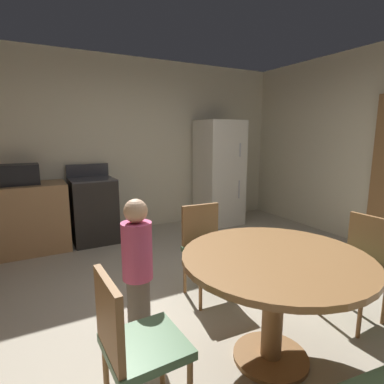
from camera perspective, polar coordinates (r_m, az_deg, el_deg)
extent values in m
plane|color=#A89E89|center=(2.88, 4.17, -21.57)|extent=(14.00, 14.00, 0.00)
cube|color=beige|center=(5.03, -13.22, 8.29)|extent=(5.94, 0.12, 2.70)
cube|color=black|center=(4.65, -17.76, -3.34)|extent=(0.60, 0.60, 0.90)
cube|color=#38383D|center=(4.56, -18.08, 2.28)|extent=(0.60, 0.60, 0.02)
cube|color=#38383D|center=(4.83, -18.76, 3.87)|extent=(0.60, 0.04, 0.18)
cube|color=silver|center=(5.31, 5.02, 3.55)|extent=(0.68, 0.66, 1.76)
cylinder|color=#B2B2B7|center=(5.10, 8.91, 7.69)|extent=(0.02, 0.02, 0.22)
cylinder|color=#B2B2B7|center=(5.18, 8.71, 0.49)|extent=(0.02, 0.02, 0.30)
cube|color=black|center=(4.48, -29.23, 2.85)|extent=(0.44, 0.32, 0.26)
cylinder|color=olive|center=(2.48, 14.31, -27.42)|extent=(0.51, 0.51, 0.03)
cylinder|color=olive|center=(2.29, 14.73, -20.57)|extent=(0.14, 0.14, 0.72)
cylinder|color=olive|center=(2.12, 15.23, -11.72)|extent=(1.22, 1.22, 0.04)
cylinder|color=olive|center=(2.80, 28.70, -18.84)|extent=(0.03, 0.03, 0.43)
cylinder|color=olive|center=(2.96, 22.84, -16.69)|extent=(0.03, 0.03, 0.43)
cylinder|color=olive|center=(3.22, 26.61, -14.73)|extent=(0.03, 0.03, 0.43)
cube|color=#4C704C|center=(2.91, 27.98, -12.50)|extent=(0.41, 0.41, 0.05)
cube|color=olive|center=(2.99, 30.17, -7.82)|extent=(0.05, 0.38, 0.42)
cylinder|color=olive|center=(2.12, -5.57, -27.74)|extent=(0.03, 0.03, 0.43)
cylinder|color=olive|center=(2.04, -15.61, -30.00)|extent=(0.03, 0.03, 0.43)
cube|color=#4C704C|center=(1.81, -8.64, -26.34)|extent=(0.41, 0.41, 0.05)
cube|color=olive|center=(1.64, -15.14, -21.86)|extent=(0.05, 0.38, 0.42)
cylinder|color=olive|center=(2.97, 7.70, -15.81)|extent=(0.03, 0.03, 0.43)
cylinder|color=olive|center=(2.82, 1.59, -17.26)|extent=(0.03, 0.03, 0.43)
cylinder|color=olive|center=(3.23, 4.35, -13.46)|extent=(0.03, 0.03, 0.43)
cylinder|color=olive|center=(3.09, -1.34, -14.59)|extent=(0.03, 0.03, 0.43)
cube|color=#4C704C|center=(2.93, 3.12, -11.09)|extent=(0.42, 0.42, 0.05)
cube|color=olive|center=(3.01, 1.53, -6.23)|extent=(0.38, 0.06, 0.42)
cylinder|color=#665B51|center=(2.48, -9.78, -20.60)|extent=(0.17, 0.17, 0.50)
cylinder|color=#D14C7A|center=(2.28, -10.15, -10.66)|extent=(0.31, 0.31, 0.42)
sphere|color=#D6A884|center=(2.19, -10.40, -3.46)|extent=(0.17, 0.17, 0.17)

